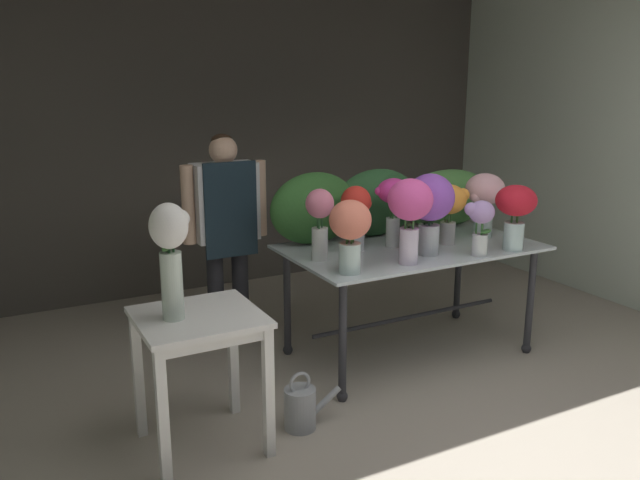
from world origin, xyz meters
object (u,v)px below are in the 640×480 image
object	(u,v)px
vase_rosy_stock	(320,218)
watering_can	(301,407)
florist	(226,218)
vase_coral_snapdragons	(350,229)
vase_violet_ranunculus	(430,204)
side_table_white	(199,335)
vase_white_roses_tall	(171,251)
vase_fuchsia_anemones	(410,209)
display_table_glass	(410,262)
vase_lilac_dahlias	(480,222)
vase_crimson_lilies	(516,209)
vase_magenta_freesia	(393,201)
vase_scarlet_tulips	(356,212)
vase_blush_peonies	(485,197)
vase_sunset_hydrangea	(449,205)

from	to	relation	value
vase_rosy_stock	watering_can	xyz separation A→B (m)	(-0.41, -0.54, -0.94)
florist	vase_coral_snapdragons	world-z (taller)	florist
vase_violet_ranunculus	vase_rosy_stock	bearing A→B (deg)	162.79
side_table_white	watering_can	size ratio (longest dim) A/B	2.12
vase_rosy_stock	vase_white_roses_tall	bearing A→B (deg)	-156.98
florist	vase_violet_ranunculus	world-z (taller)	florist
vase_fuchsia_anemones	vase_white_roses_tall	world-z (taller)	vase_white_roses_tall
display_table_glass	vase_lilac_dahlias	size ratio (longest dim) A/B	4.75
vase_lilac_dahlias	vase_white_roses_tall	bearing A→B (deg)	-178.28
display_table_glass	vase_crimson_lilies	xyz separation A→B (m)	(0.55, -0.40, 0.40)
vase_lilac_dahlias	vase_violet_ranunculus	bearing A→B (deg)	146.43
florist	vase_magenta_freesia	world-z (taller)	florist
display_table_glass	vase_crimson_lilies	distance (m)	0.79
vase_scarlet_tulips	vase_lilac_dahlias	size ratio (longest dim) A/B	1.20
display_table_glass	vase_lilac_dahlias	distance (m)	0.58
vase_coral_snapdragons	vase_violet_ranunculus	xyz separation A→B (m)	(0.66, 0.11, 0.06)
display_table_glass	watering_can	distance (m)	1.37
vase_fuchsia_anemones	vase_magenta_freesia	xyz separation A→B (m)	(0.14, 0.39, -0.03)
florist	vase_white_roses_tall	distance (m)	1.46
vase_coral_snapdragons	vase_blush_peonies	xyz separation A→B (m)	(1.30, 0.31, 0.02)
vase_rosy_stock	vase_crimson_lilies	world-z (taller)	vase_rosy_stock
display_table_glass	side_table_white	size ratio (longest dim) A/B	2.31
side_table_white	vase_violet_ranunculus	world-z (taller)	vase_violet_ranunculus
vase_coral_snapdragons	vase_scarlet_tulips	world-z (taller)	vase_coral_snapdragons
vase_rosy_stock	vase_violet_ranunculus	bearing A→B (deg)	-17.21
florist	vase_blush_peonies	distance (m)	1.86
vase_coral_snapdragons	display_table_glass	bearing A→B (deg)	26.19
vase_blush_peonies	vase_scarlet_tulips	size ratio (longest dim) A/B	1.06
florist	vase_fuchsia_anemones	world-z (taller)	florist
vase_lilac_dahlias	vase_blush_peonies	bearing A→B (deg)	45.65
vase_lilac_dahlias	vase_crimson_lilies	xyz separation A→B (m)	(0.31, 0.00, 0.06)
side_table_white	vase_scarlet_tulips	distance (m)	1.45
vase_violet_ranunculus	vase_white_roses_tall	distance (m)	1.78
vase_sunset_hydrangea	vase_rosy_stock	bearing A→B (deg)	176.58
display_table_glass	watering_can	world-z (taller)	display_table_glass
vase_crimson_lilies	florist	bearing A→B (deg)	143.33
vase_scarlet_tulips	vase_crimson_lilies	xyz separation A→B (m)	(0.94, -0.49, 0.02)
florist	vase_sunset_hydrangea	size ratio (longest dim) A/B	3.69
vase_rosy_stock	vase_fuchsia_anemones	bearing A→B (deg)	-36.50
vase_crimson_lilies	side_table_white	bearing A→B (deg)	-178.33
vase_coral_snapdragons	vase_scarlet_tulips	distance (m)	0.52
side_table_white	vase_crimson_lilies	bearing A→B (deg)	1.67
vase_rosy_stock	vase_blush_peonies	size ratio (longest dim) A/B	0.99
side_table_white	vase_fuchsia_anemones	world-z (taller)	vase_fuchsia_anemones
vase_lilac_dahlias	watering_can	xyz separation A→B (m)	(-1.37, -0.15, -0.89)
florist	vase_magenta_freesia	xyz separation A→B (m)	(0.93, -0.74, 0.16)
vase_magenta_freesia	watering_can	bearing A→B (deg)	-148.93
vase_coral_snapdragons	vase_lilac_dahlias	xyz separation A→B (m)	(0.93, -0.07, -0.05)
vase_rosy_stock	vase_white_roses_tall	xyz separation A→B (m)	(-1.07, -0.45, 0.03)
vase_crimson_lilies	watering_can	bearing A→B (deg)	-174.73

